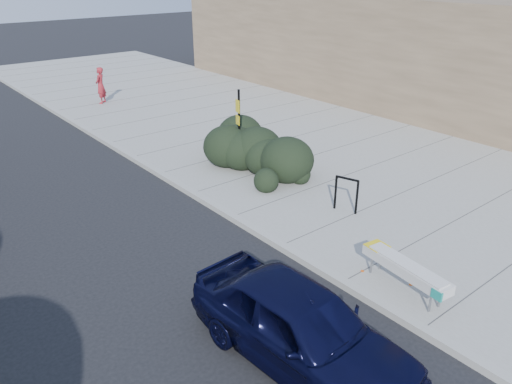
# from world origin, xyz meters

# --- Properties ---
(ground) EXTENTS (120.00, 120.00, 0.00)m
(ground) POSITION_xyz_m (0.00, 0.00, 0.00)
(ground) COLOR black
(ground) RESTS_ON ground
(sidewalk_near) EXTENTS (11.20, 50.00, 0.15)m
(sidewalk_near) POSITION_xyz_m (5.60, 5.00, 0.07)
(sidewalk_near) COLOR gray
(sidewalk_near) RESTS_ON ground
(curb_near) EXTENTS (0.22, 50.00, 0.17)m
(curb_near) POSITION_xyz_m (0.00, 5.00, 0.08)
(curb_near) COLOR #9E9E99
(curb_near) RESTS_ON ground
(building_near) EXTENTS (6.00, 36.00, 5.00)m
(building_near) POSITION_xyz_m (14.00, 3.00, 2.65)
(building_near) COLOR brown
(building_near) RESTS_ON sidewalk_near
(bench) EXTENTS (0.70, 2.17, 0.65)m
(bench) POSITION_xyz_m (0.74, -2.98, 0.66)
(bench) COLOR gray
(bench) RESTS_ON sidewalk_near
(bike_rack) EXTENTS (0.26, 0.67, 1.01)m
(bike_rack) POSITION_xyz_m (2.58, 0.28, 0.76)
(bike_rack) COLOR black
(bike_rack) RESTS_ON sidewalk_near
(sign_post) EXTENTS (0.13, 0.29, 2.60)m
(sign_post) POSITION_xyz_m (2.48, 5.00, 1.63)
(sign_post) COLOR black
(sign_post) RESTS_ON sidewalk_near
(hedge) EXTENTS (3.85, 4.94, 1.66)m
(hedge) POSITION_xyz_m (2.79, 4.64, 0.98)
(hedge) COLOR black
(hedge) RESTS_ON sidewalk_near
(sedan_navy) EXTENTS (2.09, 4.57, 1.52)m
(sedan_navy) POSITION_xyz_m (-2.31, -2.98, 0.76)
(sedan_navy) COLOR black
(sedan_navy) RESTS_ON ground
(pedestrian) EXTENTS (0.76, 0.74, 1.76)m
(pedestrian) POSITION_xyz_m (2.30, 15.95, 1.03)
(pedestrian) COLOR maroon
(pedestrian) RESTS_ON sidewalk_near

